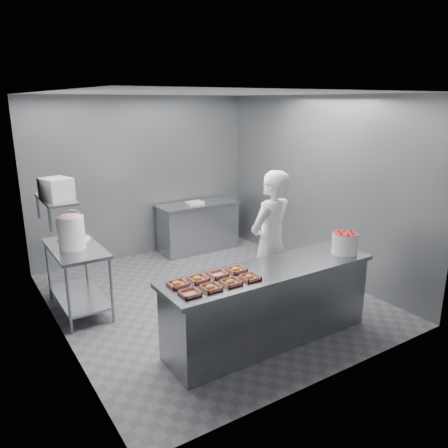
{
  "coord_description": "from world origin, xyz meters",
  "views": [
    {
      "loc": [
        -2.91,
        -4.91,
        2.72
      ],
      "look_at": [
        0.12,
        -0.2,
        1.12
      ],
      "focal_mm": 35.0,
      "sensor_mm": 36.0,
      "label": 1
    }
  ],
  "objects_px": {
    "tray_2": "(231,282)",
    "service_counter": "(269,305)",
    "tray_4": "(177,284)",
    "tray_7": "(236,270)",
    "back_counter": "(198,226)",
    "strawberry_tub": "(345,242)",
    "glaze_bucket": "(71,232)",
    "appliance": "(56,189)",
    "tray_0": "(190,293)",
    "tray_5": "(198,279)",
    "prep_table": "(77,269)",
    "tray_1": "(211,287)",
    "worker": "(270,243)",
    "tray_6": "(218,274)",
    "tray_3": "(250,277)"
  },
  "relations": [
    {
      "from": "tray_2",
      "to": "service_counter",
      "type": "bearing_deg",
      "value": 11.76
    },
    {
      "from": "tray_4",
      "to": "tray_7",
      "type": "relative_size",
      "value": 1.0
    },
    {
      "from": "back_counter",
      "to": "strawberry_tub",
      "type": "relative_size",
      "value": 4.78
    },
    {
      "from": "glaze_bucket",
      "to": "appliance",
      "type": "height_order",
      "value": "appliance"
    },
    {
      "from": "tray_0",
      "to": "back_counter",
      "type": "bearing_deg",
      "value": 59.41
    },
    {
      "from": "tray_2",
      "to": "tray_5",
      "type": "distance_m",
      "value": 0.35
    },
    {
      "from": "prep_table",
      "to": "tray_7",
      "type": "relative_size",
      "value": 6.4
    },
    {
      "from": "glaze_bucket",
      "to": "appliance",
      "type": "distance_m",
      "value": 0.59
    },
    {
      "from": "back_counter",
      "to": "tray_1",
      "type": "height_order",
      "value": "tray_1"
    },
    {
      "from": "prep_table",
      "to": "service_counter",
      "type": "bearing_deg",
      "value": -49.76
    },
    {
      "from": "glaze_bucket",
      "to": "strawberry_tub",
      "type": "bearing_deg",
      "value": -35.82
    },
    {
      "from": "prep_table",
      "to": "tray_2",
      "type": "distance_m",
      "value": 2.34
    },
    {
      "from": "tray_5",
      "to": "glaze_bucket",
      "type": "height_order",
      "value": "glaze_bucket"
    },
    {
      "from": "service_counter",
      "to": "glaze_bucket",
      "type": "xyz_separation_m",
      "value": [
        -1.69,
        1.9,
        0.67
      ]
    },
    {
      "from": "prep_table",
      "to": "worker",
      "type": "bearing_deg",
      "value": -32.44
    },
    {
      "from": "back_counter",
      "to": "tray_6",
      "type": "distance_m",
      "value": 3.5
    },
    {
      "from": "back_counter",
      "to": "tray_6",
      "type": "height_order",
      "value": "tray_6"
    },
    {
      "from": "strawberry_tub",
      "to": "tray_0",
      "type": "bearing_deg",
      "value": -179.09
    },
    {
      "from": "tray_2",
      "to": "appliance",
      "type": "distance_m",
      "value": 2.45
    },
    {
      "from": "service_counter",
      "to": "tray_5",
      "type": "xyz_separation_m",
      "value": [
        -0.86,
        0.13,
        0.47
      ]
    },
    {
      "from": "tray_1",
      "to": "strawberry_tub",
      "type": "height_order",
      "value": "strawberry_tub"
    },
    {
      "from": "tray_3",
      "to": "tray_6",
      "type": "xyz_separation_m",
      "value": [
        -0.24,
        0.26,
        -0.0
      ]
    },
    {
      "from": "glaze_bucket",
      "to": "appliance",
      "type": "xyz_separation_m",
      "value": [
        -0.13,
        -0.04,
        0.57
      ]
    },
    {
      "from": "tray_6",
      "to": "glaze_bucket",
      "type": "xyz_separation_m",
      "value": [
        -1.07,
        1.77,
        0.2
      ]
    },
    {
      "from": "prep_table",
      "to": "tray_7",
      "type": "height_order",
      "value": "tray_7"
    },
    {
      "from": "tray_5",
      "to": "worker",
      "type": "distance_m",
      "value": 1.42
    },
    {
      "from": "tray_1",
      "to": "appliance",
      "type": "relative_size",
      "value": 0.55
    },
    {
      "from": "tray_4",
      "to": "tray_6",
      "type": "distance_m",
      "value": 0.48
    },
    {
      "from": "service_counter",
      "to": "back_counter",
      "type": "relative_size",
      "value": 1.73
    },
    {
      "from": "prep_table",
      "to": "tray_3",
      "type": "bearing_deg",
      "value": -58.59
    },
    {
      "from": "tray_4",
      "to": "tray_5",
      "type": "height_order",
      "value": "same"
    },
    {
      "from": "tray_2",
      "to": "tray_0",
      "type": "bearing_deg",
      "value": 180.0
    },
    {
      "from": "tray_4",
      "to": "tray_7",
      "type": "distance_m",
      "value": 0.72
    },
    {
      "from": "tray_5",
      "to": "prep_table",
      "type": "bearing_deg",
      "value": 113.44
    },
    {
      "from": "tray_2",
      "to": "tray_5",
      "type": "bearing_deg",
      "value": 132.88
    },
    {
      "from": "tray_0",
      "to": "glaze_bucket",
      "type": "xyz_separation_m",
      "value": [
        -0.59,
        2.03,
        0.2
      ]
    },
    {
      "from": "tray_7",
      "to": "tray_4",
      "type": "bearing_deg",
      "value": 180.0
    },
    {
      "from": "prep_table",
      "to": "glaze_bucket",
      "type": "relative_size",
      "value": 2.37
    },
    {
      "from": "tray_3",
      "to": "tray_4",
      "type": "xyz_separation_m",
      "value": [
        -0.72,
        0.26,
        0.0
      ]
    },
    {
      "from": "tray_1",
      "to": "worker",
      "type": "bearing_deg",
      "value": 28.66
    },
    {
      "from": "tray_2",
      "to": "tray_5",
      "type": "xyz_separation_m",
      "value": [
        -0.24,
        0.26,
        0.0
      ]
    },
    {
      "from": "back_counter",
      "to": "tray_3",
      "type": "xyz_separation_m",
      "value": [
        -1.28,
        -3.38,
        0.47
      ]
    },
    {
      "from": "tray_1",
      "to": "tray_3",
      "type": "relative_size",
      "value": 1.0
    },
    {
      "from": "tray_3",
      "to": "appliance",
      "type": "bearing_deg",
      "value": 125.87
    },
    {
      "from": "appliance",
      "to": "back_counter",
      "type": "bearing_deg",
      "value": 10.86
    },
    {
      "from": "tray_3",
      "to": "tray_5",
      "type": "bearing_deg",
      "value": 151.7
    },
    {
      "from": "appliance",
      "to": "tray_0",
      "type": "bearing_deg",
      "value": -86.24
    },
    {
      "from": "appliance",
      "to": "tray_5",
      "type": "bearing_deg",
      "value": -77.2
    },
    {
      "from": "service_counter",
      "to": "tray_3",
      "type": "bearing_deg",
      "value": -161.25
    },
    {
      "from": "tray_2",
      "to": "appliance",
      "type": "bearing_deg",
      "value": 121.07
    }
  ]
}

